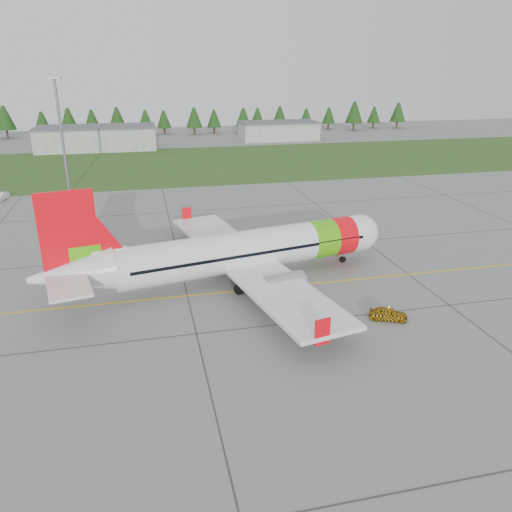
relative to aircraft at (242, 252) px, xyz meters
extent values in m
plane|color=gray|center=(8.73, -10.60, -3.39)|extent=(320.00, 320.00, 0.00)
cylinder|color=white|center=(0.93, 0.19, 0.05)|extent=(29.15, 10.03, 4.33)
sphere|color=white|center=(15.07, 3.08, 0.05)|extent=(4.33, 4.33, 4.33)
cone|color=white|center=(-17.02, -3.48, 0.44)|extent=(8.48, 5.80, 4.33)
cube|color=black|center=(15.40, 3.15, 0.44)|extent=(2.32, 3.18, 0.62)
cylinder|color=#4EBC0E|center=(9.63, 1.97, 0.05)|extent=(3.71, 4.90, 4.41)
cylinder|color=#F90813|center=(12.24, 2.51, 0.05)|extent=(3.28, 4.81, 4.41)
cube|color=white|center=(0.39, 0.08, -1.17)|extent=(13.11, 36.03, 0.40)
cube|color=#F90813|center=(-4.24, 17.15, -0.56)|extent=(1.35, 0.46, 2.22)
cube|color=#F90813|center=(2.84, -17.44, -0.56)|extent=(1.35, 0.46, 2.22)
cylinder|color=gray|center=(0.79, 6.40, -1.78)|extent=(4.38, 3.09, 2.33)
cylinder|color=gray|center=(3.24, -5.57, -1.78)|extent=(4.38, 3.09, 2.33)
cube|color=#F90813|center=(-16.80, -3.44, 4.16)|extent=(5.08, 1.42, 8.44)
cube|color=#4EBC0E|center=(-15.60, -3.19, 1.71)|extent=(2.92, 1.04, 2.66)
cube|color=white|center=(-17.56, -3.59, 0.71)|extent=(6.04, 13.22, 0.24)
cylinder|color=slate|center=(12.89, 2.64, -2.62)|extent=(0.20, 0.20, 1.55)
cylinder|color=black|center=(12.89, 2.64, -3.02)|extent=(0.80, 0.46, 0.75)
cylinder|color=slate|center=(-1.33, 2.90, -2.34)|extent=(0.24, 0.24, 2.11)
cylinder|color=black|center=(-1.76, 2.81, -2.82)|extent=(1.23, 0.72, 1.15)
cylinder|color=slate|center=(-0.08, -3.19, -2.34)|extent=(0.24, 0.24, 2.11)
cylinder|color=black|center=(-0.51, -3.28, -2.82)|extent=(1.23, 0.72, 1.15)
imported|color=#FAB40D|center=(11.42, -11.95, -1.65)|extent=(1.64, 1.75, 3.48)
cube|color=#30561E|center=(8.73, 71.40, -3.38)|extent=(320.00, 50.00, 0.03)
cube|color=gold|center=(8.73, -2.60, -3.38)|extent=(120.00, 0.25, 0.02)
cube|color=#A8A8A3|center=(-21.27, 99.40, -0.39)|extent=(32.00, 14.00, 6.00)
cube|color=#A8A8A3|center=(33.73, 107.40, -0.79)|extent=(24.00, 12.00, 5.20)
cylinder|color=slate|center=(-23.27, 47.40, 6.61)|extent=(0.50, 0.50, 20.00)
camera|label=1|loc=(-9.84, -49.38, 18.72)|focal=35.00mm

